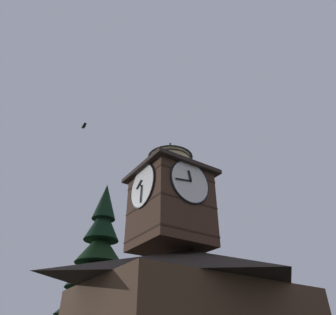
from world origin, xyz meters
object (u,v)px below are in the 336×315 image
clock_tower (170,198)px  moon (145,267)px  flying_bird_high (84,126)px  pine_tree_behind (96,283)px

clock_tower → moon: size_ratio=3.87×
clock_tower → moon: (-17.68, -33.57, 4.36)m
clock_tower → flying_bird_high: size_ratio=10.17×
flying_bird_high → pine_tree_behind: bearing=-134.4°
moon → flying_bird_high: bearing=52.6°
pine_tree_behind → flying_bird_high: flying_bird_high is taller
clock_tower → flying_bird_high: (4.98, -3.90, 5.94)m
pine_tree_behind → moon: size_ratio=7.39×
clock_tower → flying_bird_high: bearing=-38.0°
pine_tree_behind → clock_tower: bearing=97.7°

